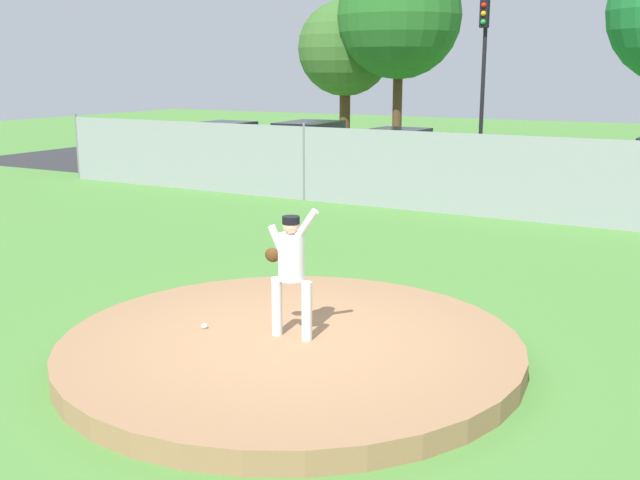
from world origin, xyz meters
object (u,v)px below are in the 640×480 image
(parked_car_charcoal, at_px, (309,150))
(traffic_light_near, at_px, (483,58))
(baseball, at_px, (204,326))
(parked_car_slate, at_px, (393,157))
(pitcher_youth, at_px, (291,264))
(parked_car_burgundy, at_px, (220,147))

(parked_car_charcoal, distance_m, traffic_light_near, 6.81)
(baseball, distance_m, traffic_light_near, 19.14)
(baseball, relative_size, parked_car_slate, 0.02)
(pitcher_youth, xyz_separation_m, parked_car_burgundy, (-11.59, 14.29, -0.42))
(parked_car_burgundy, distance_m, parked_car_slate, 6.67)
(pitcher_youth, relative_size, parked_car_burgundy, 0.38)
(pitcher_youth, bearing_deg, baseball, -166.48)
(parked_car_burgundy, height_order, traffic_light_near, traffic_light_near)
(parked_car_charcoal, distance_m, parked_car_burgundy, 3.64)
(baseball, xyz_separation_m, parked_car_charcoal, (-6.82, 14.59, 0.54))
(baseball, height_order, parked_car_charcoal, parked_car_charcoal)
(baseball, height_order, parked_car_slate, parked_car_slate)
(baseball, xyz_separation_m, parked_car_slate, (-3.80, 14.58, 0.49))
(parked_car_slate, distance_m, traffic_light_near, 5.33)
(pitcher_youth, bearing_deg, parked_car_burgundy, 129.04)
(pitcher_youth, distance_m, traffic_light_near, 18.90)
(parked_car_slate, bearing_deg, traffic_light_near, 69.71)
(baseball, xyz_separation_m, parked_car_burgundy, (-10.46, 14.56, 0.48))
(parked_car_burgundy, bearing_deg, traffic_light_near, 26.65)
(parked_car_burgundy, height_order, parked_car_slate, parked_car_burgundy)
(parked_car_charcoal, xyz_separation_m, traffic_light_near, (4.54, 4.08, 3.02))
(pitcher_youth, relative_size, parked_car_charcoal, 0.38)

